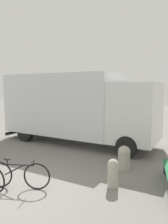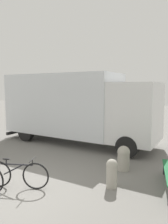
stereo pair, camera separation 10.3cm
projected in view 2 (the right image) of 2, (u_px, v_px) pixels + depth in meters
name	position (u px, v px, depth m)	size (l,w,h in m)	color
ground_plane	(15.00, 191.00, 5.69)	(60.00, 60.00, 0.00)	slate
delivery_truck	(76.00, 106.00, 10.59)	(7.80, 3.16, 3.33)	silver
bicycle_middle	(17.00, 174.00, 5.84)	(1.72, 0.61, 0.82)	black
bollard_near_bench	(112.00, 172.00, 5.87)	(0.31, 0.31, 0.79)	#9E998C
bollard_far_bench	(124.00, 157.00, 7.12)	(0.41, 0.41, 0.81)	#9E998C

